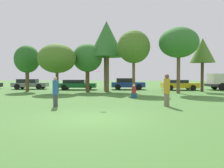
% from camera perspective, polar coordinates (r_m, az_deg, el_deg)
% --- Properties ---
extents(ground_plane, '(120.00, 120.00, 0.00)m').
position_cam_1_polar(ground_plane, '(9.99, -4.23, -8.31)').
color(ground_plane, '#477A33').
extents(person_thrower, '(0.31, 0.31, 1.71)m').
position_cam_1_polar(person_thrower, '(13.82, -13.51, -1.79)').
color(person_thrower, '#3F3F47').
rests_on(person_thrower, ground).
extents(person_catcher, '(0.36, 0.36, 1.86)m').
position_cam_1_polar(person_catcher, '(13.95, 13.09, -1.43)').
color(person_catcher, '#726651').
rests_on(person_catcher, ground).
extents(frisbee, '(0.28, 0.28, 0.06)m').
position_cam_1_polar(frisbee, '(13.49, -3.36, 3.16)').
color(frisbee, '#F21E72').
extents(bystander_sitting, '(0.46, 0.38, 1.09)m').
position_cam_1_polar(bystander_sitting, '(18.57, 5.29, -1.99)').
color(bystander_sitting, navy).
rests_on(bystander_sitting, ground).
extents(tree_0, '(2.69, 2.69, 4.97)m').
position_cam_1_polar(tree_0, '(27.20, -19.83, 5.58)').
color(tree_0, brown).
rests_on(tree_0, ground).
extents(tree_1, '(3.79, 3.79, 4.91)m').
position_cam_1_polar(tree_1, '(24.35, -13.16, 6.01)').
color(tree_1, brown).
rests_on(tree_1, ground).
extents(tree_2, '(3.14, 3.14, 5.11)m').
position_cam_1_polar(tree_2, '(25.49, -5.96, 6.21)').
color(tree_2, brown).
rests_on(tree_2, ground).
extents(tree_3, '(3.83, 3.83, 7.58)m').
position_cam_1_polar(tree_3, '(25.88, -1.35, 10.64)').
color(tree_3, brown).
rests_on(tree_3, ground).
extents(tree_4, '(3.21, 3.21, 6.14)m').
position_cam_1_polar(tree_4, '(23.40, 5.27, 8.88)').
color(tree_4, brown).
rests_on(tree_4, ground).
extents(tree_5, '(3.82, 3.82, 6.40)m').
position_cam_1_polar(tree_5, '(24.03, 15.81, 9.55)').
color(tree_5, brown).
rests_on(tree_5, ground).
extents(tree_6, '(2.58, 2.58, 5.69)m').
position_cam_1_polar(tree_6, '(26.93, 21.02, 7.50)').
color(tree_6, '#473323').
rests_on(tree_6, ground).
extents(parked_car_grey, '(4.35, 2.06, 1.26)m').
position_cam_1_polar(parked_car_grey, '(31.40, -19.28, 0.07)').
color(parked_car_grey, slate).
rests_on(parked_car_grey, ground).
extents(parked_car_green, '(4.64, 2.24, 1.20)m').
position_cam_1_polar(parked_car_green, '(28.75, -8.55, -0.08)').
color(parked_car_green, '#196633').
rests_on(parked_car_green, ground).
extents(parked_car_blue, '(4.12, 2.09, 1.38)m').
position_cam_1_polar(parked_car_blue, '(28.89, 3.71, 0.11)').
color(parked_car_blue, '#1E389E').
rests_on(parked_car_blue, ground).
extents(parked_car_yellow, '(4.28, 2.19, 1.20)m').
position_cam_1_polar(parked_car_yellow, '(28.97, 15.85, -0.13)').
color(parked_car_yellow, gold).
rests_on(parked_car_yellow, ground).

